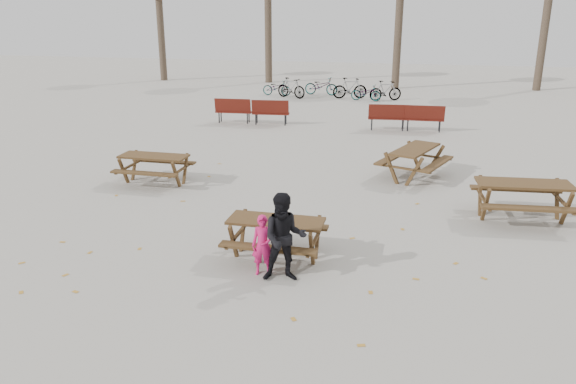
% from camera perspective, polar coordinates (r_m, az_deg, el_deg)
% --- Properties ---
extents(ground, '(80.00, 80.00, 0.00)m').
position_cam_1_polar(ground, '(10.84, -1.21, -6.64)').
color(ground, gray).
rests_on(ground, ground).
extents(main_picnic_table, '(1.80, 1.45, 0.78)m').
position_cam_1_polar(main_picnic_table, '(10.61, -1.23, -3.77)').
color(main_picnic_table, '#322012').
rests_on(main_picnic_table, ground).
extents(food_tray, '(0.18, 0.11, 0.03)m').
position_cam_1_polar(food_tray, '(10.47, -0.96, -2.86)').
color(food_tray, white).
rests_on(food_tray, main_picnic_table).
extents(bread_roll, '(0.14, 0.06, 0.05)m').
position_cam_1_polar(bread_roll, '(10.46, -0.96, -2.64)').
color(bread_roll, tan).
rests_on(bread_roll, food_tray).
extents(soda_bottle, '(0.07, 0.07, 0.17)m').
position_cam_1_polar(soda_bottle, '(10.45, -1.20, -2.60)').
color(soda_bottle, silver).
rests_on(soda_bottle, main_picnic_table).
extents(child, '(0.44, 0.32, 1.11)m').
position_cam_1_polar(child, '(9.99, -2.55, -5.43)').
color(child, '#CB195E').
rests_on(child, ground).
extents(adult, '(0.90, 0.78, 1.59)m').
position_cam_1_polar(adult, '(9.68, -0.37, -4.65)').
color(adult, black).
rests_on(adult, ground).
extents(picnic_table_east, '(2.17, 1.81, 0.87)m').
position_cam_1_polar(picnic_table_east, '(13.60, 22.67, -0.87)').
color(picnic_table_east, '#322012').
rests_on(picnic_table_east, ground).
extents(picnic_table_north, '(1.83, 1.47, 0.79)m').
position_cam_1_polar(picnic_table_north, '(15.61, -13.39, 2.25)').
color(picnic_table_north, '#322012').
rests_on(picnic_table_north, ground).
extents(picnic_table_far, '(2.17, 2.40, 0.85)m').
position_cam_1_polar(picnic_table_far, '(16.11, 12.69, 2.91)').
color(picnic_table_far, '#322012').
rests_on(picnic_table_far, ground).
extents(park_bench_row, '(9.24, 0.70, 1.03)m').
position_cam_1_polar(park_bench_row, '(22.60, 3.96, 7.90)').
color(park_bench_row, '#5B1A12').
rests_on(park_bench_row, ground).
extents(bicycle_row, '(7.54, 2.40, 1.09)m').
position_cam_1_polar(bicycle_row, '(30.15, 4.38, 10.44)').
color(bicycle_row, black).
rests_on(bicycle_row, ground).
extents(fallen_leaves, '(11.00, 11.00, 0.01)m').
position_cam_1_polar(fallen_leaves, '(13.01, 3.66, -2.31)').
color(fallen_leaves, '#AF7B2A').
rests_on(fallen_leaves, ground).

